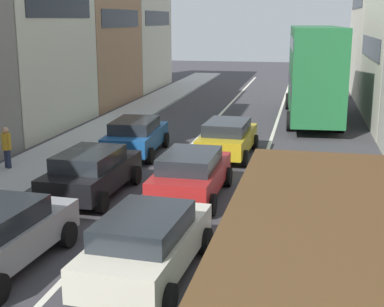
% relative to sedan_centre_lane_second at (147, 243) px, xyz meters
% --- Properties ---
extents(sidewalk_left, '(2.60, 64.00, 0.14)m').
position_rel_sedan_centre_lane_second_xyz_m(sidewalk_left, '(-6.73, 12.86, -0.73)').
color(sidewalk_left, '#AEAEAE').
rests_on(sidewalk_left, ground).
extents(lane_stripe_left, '(0.16, 60.00, 0.01)m').
position_rel_sedan_centre_lane_second_xyz_m(lane_stripe_left, '(-1.73, 12.86, -0.79)').
color(lane_stripe_left, silver).
rests_on(lane_stripe_left, ground).
extents(lane_stripe_right, '(0.16, 60.00, 0.01)m').
position_rel_sedan_centre_lane_second_xyz_m(lane_stripe_right, '(1.67, 12.86, -0.79)').
color(lane_stripe_right, silver).
rests_on(lane_stripe_right, ground).
extents(sedan_centre_lane_second, '(2.27, 4.40, 1.49)m').
position_rel_sedan_centre_lane_second_xyz_m(sedan_centre_lane_second, '(0.00, 0.00, 0.00)').
color(sedan_centre_lane_second, beige).
rests_on(sedan_centre_lane_second, ground).
extents(hatchback_centre_lane_third, '(2.12, 4.33, 1.49)m').
position_rel_sedan_centre_lane_second_xyz_m(hatchback_centre_lane_third, '(-0.20, 5.52, 0.00)').
color(hatchback_centre_lane_third, '#A51E1E').
rests_on(hatchback_centre_lane_third, ground).
extents(sedan_left_lane_third, '(2.18, 4.36, 1.49)m').
position_rel_sedan_centre_lane_second_xyz_m(sedan_left_lane_third, '(-3.30, 5.10, 0.00)').
color(sedan_left_lane_third, black).
rests_on(sedan_left_lane_third, ground).
extents(coupe_centre_lane_fourth, '(2.20, 4.37, 1.49)m').
position_rel_sedan_centre_lane_second_xyz_m(coupe_centre_lane_fourth, '(0.14, 11.08, 0.00)').
color(coupe_centre_lane_fourth, '#B29319').
rests_on(coupe_centre_lane_fourth, ground).
extents(sedan_left_lane_fourth, '(2.22, 4.38, 1.49)m').
position_rel_sedan_centre_lane_second_xyz_m(sedan_left_lane_fourth, '(-3.60, 10.68, 0.00)').
color(sedan_left_lane_fourth, '#194C8C').
rests_on(sedan_left_lane_fourth, ground).
extents(sedan_right_lane_behind_truck, '(2.28, 4.40, 1.49)m').
position_rel_sedan_centre_lane_second_xyz_m(sedan_right_lane_behind_truck, '(3.28, 2.82, 0.00)').
color(sedan_right_lane_behind_truck, silver).
rests_on(sedan_right_lane_behind_truck, ground).
extents(bus_mid_queue_primary, '(3.19, 10.61, 5.06)m').
position_rel_sedan_centre_lane_second_xyz_m(bus_mid_queue_primary, '(3.51, 20.16, 2.03)').
color(bus_mid_queue_primary, '#1E6033').
rests_on(bus_mid_queue_primary, ground).
extents(pedestrian_mid_sidewalk, '(0.46, 0.35, 1.66)m').
position_rel_sedan_centre_lane_second_xyz_m(pedestrian_mid_sidewalk, '(-7.42, 7.20, 0.15)').
color(pedestrian_mid_sidewalk, '#262D47').
rests_on(pedestrian_mid_sidewalk, ground).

